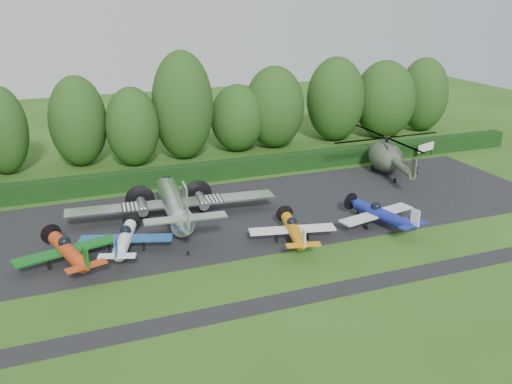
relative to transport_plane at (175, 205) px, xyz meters
name	(u,v)px	position (x,y,z in m)	size (l,w,h in m)	color
ground	(238,266)	(2.44, -10.44, -1.73)	(160.00, 160.00, 0.00)	#274F16
apron	(202,220)	(2.44, -0.44, -1.73)	(70.00, 18.00, 0.01)	black
taxiway_verge	(267,304)	(2.44, -16.44, -1.73)	(70.00, 2.00, 0.00)	black
hedgerow	(175,184)	(2.44, 10.56, -1.73)	(90.00, 1.60, 2.00)	black
transport_plane	(175,205)	(0.00, 0.00, 0.00)	(19.41, 14.88, 6.22)	silver
light_plane_red	(68,251)	(-9.76, -5.55, -0.45)	(8.04, 8.45, 3.09)	#B83911
light_plane_white	(125,239)	(-5.31, -4.76, -0.53)	(7.55, 7.94, 2.90)	white
light_plane_orange	(293,230)	(8.27, -7.99, -0.55)	(7.40, 7.78, 2.84)	orange
light_plane_blue	(381,214)	(17.00, -7.81, -0.47)	(7.90, 8.30, 3.03)	navy
helicopter	(386,154)	(26.17, 5.46, 0.60)	(13.52, 15.83, 4.35)	#374132
sign_board	(426,148)	(34.60, 9.15, -0.49)	(3.27, 0.12, 1.84)	#3F3326
tree_0	(385,99)	(35.20, 20.02, 3.71)	(8.58, 8.58, 10.90)	black
tree_1	(423,95)	(42.86, 21.47, 3.66)	(7.23, 7.23, 10.81)	black
tree_2	(274,107)	(18.67, 20.85, 3.67)	(7.92, 7.92, 10.83)	black
tree_5	(237,118)	(13.45, 20.86, 2.62)	(7.01, 7.01, 8.73)	black
tree_6	(183,106)	(6.04, 19.94, 4.96)	(7.53, 7.53, 13.42)	black
tree_7	(78,121)	(-6.35, 21.52, 3.68)	(6.76, 6.76, 10.86)	black
tree_9	(2,131)	(-14.65, 21.16, 3.35)	(5.64, 5.64, 10.21)	black
tree_10	(336,99)	(27.96, 21.10, 4.06)	(8.00, 8.00, 11.61)	black
tree_11	(133,127)	(-0.35, 19.19, 3.02)	(6.34, 6.34, 9.53)	black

